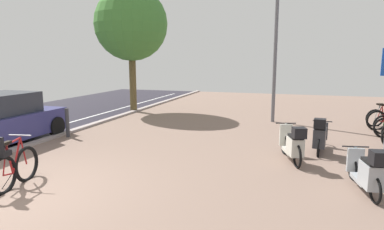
{
  "coord_description": "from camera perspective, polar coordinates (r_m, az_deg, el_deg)",
  "views": [
    {
      "loc": [
        4.96,
        -4.53,
        2.49
      ],
      "look_at": [
        2.1,
        4.37,
        0.91
      ],
      "focal_mm": 31.27,
      "sensor_mm": 36.0,
      "label": 1
    }
  ],
  "objects": [
    {
      "name": "scooter_mid",
      "position": [
        7.02,
        27.86,
        -8.57
      ],
      "size": [
        0.62,
        1.64,
        0.97
      ],
      "color": "black",
      "rests_on": "ground"
    },
    {
      "name": "street_tree",
      "position": [
        16.16,
        -10.34,
        14.96
      ],
      "size": [
        3.36,
        3.36,
        5.75
      ],
      "color": "brown",
      "rests_on": "ground"
    },
    {
      "name": "ground",
      "position": [
        6.27,
        -19.02,
        -14.58
      ],
      "size": [
        21.0,
        40.0,
        0.13
      ],
      "color": "black"
    },
    {
      "name": "scooter_near",
      "position": [
        9.53,
        20.99,
        -3.39
      ],
      "size": [
        0.55,
        1.7,
        1.02
      ],
      "color": "black",
      "rests_on": "ground"
    },
    {
      "name": "lamp_post",
      "position": [
        13.54,
        14.06,
        11.39
      ],
      "size": [
        0.2,
        0.52,
        5.33
      ],
      "color": "slate",
      "rests_on": "ground"
    },
    {
      "name": "bicycle_rack_10",
      "position": [
        14.29,
        29.83,
        -0.39
      ],
      "size": [
        1.27,
        0.49,
        0.93
      ],
      "color": "black",
      "rests_on": "ground"
    },
    {
      "name": "bicycle_foreground",
      "position": [
        7.46,
        -28.39,
        -7.85
      ],
      "size": [
        0.6,
        1.44,
        1.12
      ],
      "color": "black",
      "rests_on": "ground"
    },
    {
      "name": "scooter_far",
      "position": [
        8.46,
        16.82,
        -4.81
      ],
      "size": [
        0.76,
        1.68,
        0.98
      ],
      "color": "black",
      "rests_on": "ground"
    },
    {
      "name": "bollard_far",
      "position": [
        11.41,
        -20.49,
        -1.24
      ],
      "size": [
        0.12,
        0.12,
        0.93
      ],
      "color": "#38383D",
      "rests_on": "ground"
    }
  ]
}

